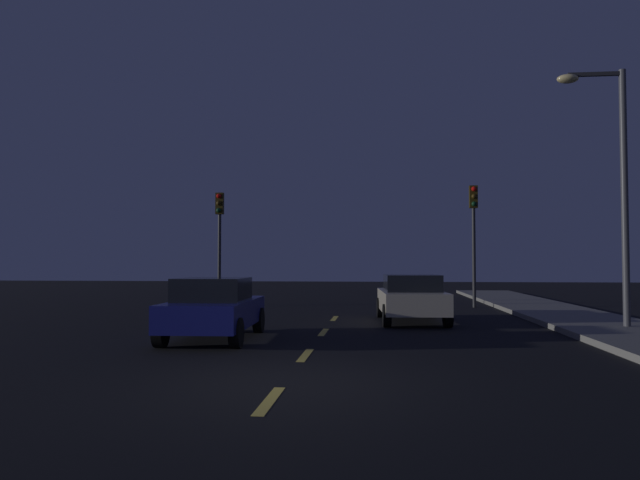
# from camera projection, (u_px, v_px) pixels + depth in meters

# --- Properties ---
(ground_plane) EXTENTS (80.00, 80.00, 0.00)m
(ground_plane) POSITION_uv_depth(u_px,v_px,m) (326.00, 330.00, 15.87)
(ground_plane) COLOR black
(sidewalk_curb_right) EXTENTS (3.00, 40.00, 0.15)m
(sidewalk_curb_right) POSITION_uv_depth(u_px,v_px,m) (618.00, 330.00, 15.14)
(sidewalk_curb_right) COLOR gray
(sidewalk_curb_right) RESTS_ON ground_plane
(lane_stripe_nearest) EXTENTS (0.16, 1.60, 0.01)m
(lane_stripe_nearest) POSITION_uv_depth(u_px,v_px,m) (270.00, 400.00, 7.72)
(lane_stripe_nearest) COLOR #EACC4C
(lane_stripe_nearest) RESTS_ON ground_plane
(lane_stripe_second) EXTENTS (0.16, 1.60, 0.01)m
(lane_stripe_second) POSITION_uv_depth(u_px,v_px,m) (305.00, 355.00, 11.50)
(lane_stripe_second) COLOR #EACC4C
(lane_stripe_second) RESTS_ON ground_plane
(lane_stripe_third) EXTENTS (0.16, 1.60, 0.01)m
(lane_stripe_third) POSITION_uv_depth(u_px,v_px,m) (324.00, 332.00, 15.27)
(lane_stripe_third) COLOR #EACC4C
(lane_stripe_third) RESTS_ON ground_plane
(lane_stripe_fourth) EXTENTS (0.16, 1.60, 0.01)m
(lane_stripe_fourth) POSITION_uv_depth(u_px,v_px,m) (334.00, 318.00, 19.05)
(lane_stripe_fourth) COLOR #EACC4C
(lane_stripe_fourth) RESTS_ON ground_plane
(traffic_signal_left) EXTENTS (0.32, 0.38, 4.72)m
(traffic_signal_left) POSITION_uv_depth(u_px,v_px,m) (219.00, 226.00, 24.82)
(traffic_signal_left) COLOR #2D2D30
(traffic_signal_left) RESTS_ON ground_plane
(traffic_signal_right) EXTENTS (0.32, 0.38, 4.89)m
(traffic_signal_right) POSITION_uv_depth(u_px,v_px,m) (474.00, 222.00, 23.80)
(traffic_signal_right) COLOR #2D2D30
(traffic_signal_right) RESTS_ON ground_plane
(car_stopped_ahead) EXTENTS (2.11, 4.14, 1.43)m
(car_stopped_ahead) POSITION_uv_depth(u_px,v_px,m) (411.00, 298.00, 17.90)
(car_stopped_ahead) COLOR beige
(car_stopped_ahead) RESTS_ON ground_plane
(car_adjacent_lane) EXTENTS (1.95, 3.95, 1.44)m
(car_adjacent_lane) POSITION_uv_depth(u_px,v_px,m) (214.00, 308.00, 13.82)
(car_adjacent_lane) COLOR navy
(car_adjacent_lane) RESTS_ON ground_plane
(street_lamp_right) EXTENTS (1.75, 0.36, 6.86)m
(street_lamp_right) POSITION_uv_depth(u_px,v_px,m) (613.00, 173.00, 15.49)
(street_lamp_right) COLOR #4C4C51
(street_lamp_right) RESTS_ON ground_plane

